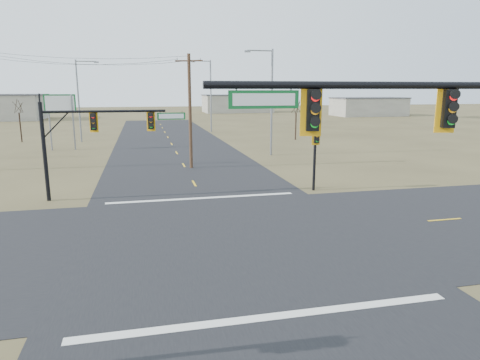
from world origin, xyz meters
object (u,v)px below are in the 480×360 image
mast_arm_far (99,129)px  streetlight_a (270,97)px  bare_tree_d (317,97)px  mast_arm_near (458,139)px  bare_tree_b (18,106)px  streetlight_b (209,92)px  highway_sign (61,111)px  pedestal_signal_ne (316,143)px  utility_pole_near (190,110)px  bare_tree_c (296,106)px  streetlight_c (80,96)px

mast_arm_far → streetlight_a: (15.69, 15.18, 1.67)m
streetlight_a → bare_tree_d: 22.19m
mast_arm_near → bare_tree_b: bearing=131.0°
streetlight_a → streetlight_b: (-2.22, 26.31, 0.31)m
mast_arm_far → highway_sign: 24.95m
highway_sign → bare_tree_b: 11.57m
pedestal_signal_ne → bare_tree_d: bearing=77.3°
bare_tree_b → streetlight_b: bearing=16.7°
utility_pole_near → bare_tree_c: 24.97m
highway_sign → streetlight_c: 7.96m
highway_sign → bare_tree_c: (29.65, 3.88, 0.20)m
streetlight_c → streetlight_b: bearing=36.4°
streetlight_c → bare_tree_d: (33.60, 1.38, -0.24)m
mast_arm_near → utility_pole_near: 27.52m
pedestal_signal_ne → utility_pole_near: bearing=134.7°
streetlight_a → bare_tree_b: (-28.69, 18.36, -1.37)m
highway_sign → bare_tree_b: (-6.75, 9.39, 0.29)m
utility_pole_near → streetlight_a: 10.67m
utility_pole_near → bare_tree_b: utility_pole_near is taller
mast_arm_far → bare_tree_b: bearing=128.3°
streetlight_b → bare_tree_c: (9.92, -13.46, -1.77)m
mast_arm_far → pedestal_signal_ne: (14.08, -1.18, -1.15)m
utility_pole_near → bare_tree_d: bearing=47.6°
streetlight_c → bare_tree_b: streetlight_c is taller
streetlight_b → streetlight_c: streetlight_b is taller
pedestal_signal_ne → bare_tree_c: (9.31, 29.21, 1.35)m
pedestal_signal_ne → streetlight_c: size_ratio=0.43×
utility_pole_near → streetlight_c: 25.41m
utility_pole_near → bare_tree_b: 31.22m
streetlight_a → streetlight_b: 26.41m
bare_tree_d → streetlight_b: bearing=151.4°
pedestal_signal_ne → streetlight_b: size_ratio=0.40×
bare_tree_c → bare_tree_d: bearing=45.4°
bare_tree_d → utility_pole_near: bearing=-132.4°
mast_arm_near → bare_tree_c: mast_arm_near is taller
streetlight_a → mast_arm_near: bearing=-89.7°
bare_tree_c → bare_tree_d: size_ratio=0.84×
highway_sign → utility_pole_near: bearing=-59.9°
mast_arm_near → pedestal_signal_ne: (2.73, 16.56, -2.19)m
bare_tree_c → streetlight_b: bearing=126.4°
streetlight_a → bare_tree_c: streetlight_a is taller
bare_tree_b → bare_tree_d: (41.56, -0.28, 0.97)m
bare_tree_d → streetlight_c: bearing=-177.6°
utility_pole_near → streetlight_b: (6.69, 32.10, 1.33)m
pedestal_signal_ne → mast_arm_near: bearing=-89.3°
mast_arm_far → bare_tree_c: 36.51m
mast_arm_far → streetlight_b: (13.47, 41.49, 1.98)m
streetlight_b → utility_pole_near: bearing=-102.6°
mast_arm_far → bare_tree_c: bearing=67.3°
mast_arm_far → streetlight_a: size_ratio=0.81×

